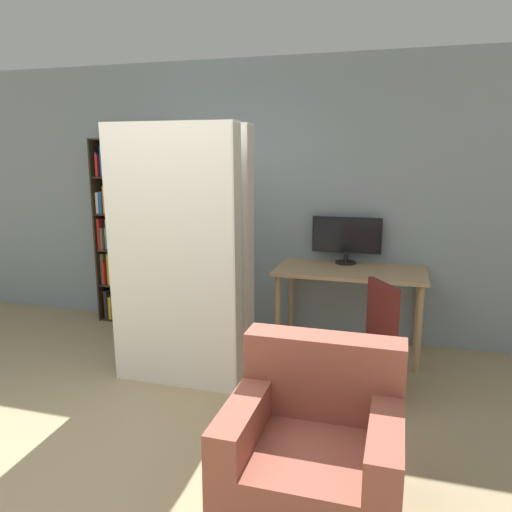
{
  "coord_description": "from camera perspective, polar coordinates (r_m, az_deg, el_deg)",
  "views": [
    {
      "loc": [
        1.62,
        -1.93,
        1.8
      ],
      "look_at": [
        0.58,
        1.57,
        1.05
      ],
      "focal_mm": 35.0,
      "sensor_mm": 36.0,
      "label": 1
    }
  ],
  "objects": [
    {
      "name": "mattress_far",
      "position": [
        4.11,
        -7.43,
        0.49
      ],
      "size": [
        1.04,
        0.18,
        2.03
      ],
      "color": "silver",
      "rests_on": "ground"
    },
    {
      "name": "office_chair",
      "position": [
        3.77,
        12.03,
        -11.17
      ],
      "size": [
        0.6,
        0.6,
        0.9
      ],
      "color": "#4C4C51",
      "rests_on": "ground"
    },
    {
      "name": "armchair",
      "position": [
        2.73,
        6.72,
        -21.28
      ],
      "size": [
        0.85,
        0.8,
        0.85
      ],
      "color": "#934C3D",
      "rests_on": "ground"
    },
    {
      "name": "mattress_near",
      "position": [
        3.83,
        -9.28,
        -0.35
      ],
      "size": [
        1.04,
        0.21,
        2.03
      ],
      "color": "silver",
      "rests_on": "ground"
    },
    {
      "name": "bookshelf",
      "position": [
        5.53,
        -14.77,
        2.85
      ],
      "size": [
        0.75,
        0.27,
        1.95
      ],
      "color": "#2D2319",
      "rests_on": "ground"
    },
    {
      "name": "wall_back",
      "position": [
        5.1,
        -2.13,
        6.55
      ],
      "size": [
        8.0,
        0.06,
        2.7
      ],
      "color": "gray",
      "rests_on": "ground"
    },
    {
      "name": "monitor",
      "position": [
        4.76,
        10.31,
        2.11
      ],
      "size": [
        0.65,
        0.19,
        0.44
      ],
      "color": "black",
      "rests_on": "desk"
    },
    {
      "name": "ground_plane",
      "position": [
        3.09,
        -20.97,
        -24.84
      ],
      "size": [
        16.0,
        16.0,
        0.0
      ],
      "primitive_type": "plane",
      "color": "#9E8966"
    },
    {
      "name": "desk",
      "position": [
        4.6,
        10.72,
        -2.69
      ],
      "size": [
        1.33,
        0.7,
        0.78
      ],
      "color": "tan",
      "rests_on": "ground"
    }
  ]
}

